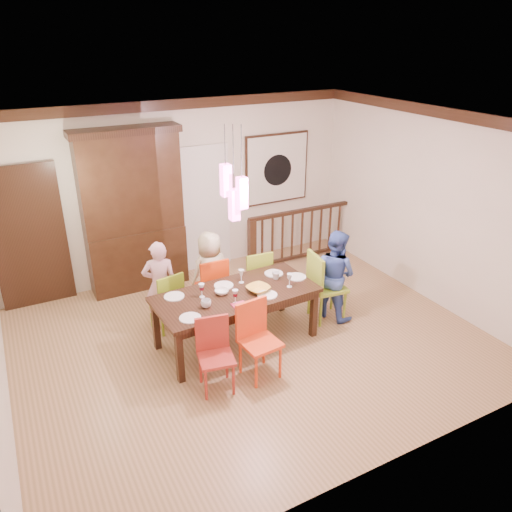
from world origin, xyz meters
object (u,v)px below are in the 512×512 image
person_end_right (335,274)px  person_far_mid (211,273)px  dining_table (236,298)px  china_hutch (133,211)px  chair_far_left (165,296)px  person_far_left (160,285)px  balustrade (302,233)px  chair_end_right (328,281)px

person_end_right → person_far_mid: bearing=39.9°
dining_table → china_hutch: bearing=104.6°
dining_table → chair_far_left: chair_far_left is taller
dining_table → person_far_left: (-0.75, 0.85, -0.02)m
dining_table → balustrade: 2.93m
chair_far_left → dining_table: bearing=121.3°
person_far_left → chair_far_left: bearing=138.3°
china_hutch → person_end_right: size_ratio=1.92×
person_far_left → person_end_right: size_ratio=0.97×
china_hutch → person_far_left: bearing=-92.6°
china_hutch → balustrade: (2.93, -0.35, -0.79)m
person_far_mid → chair_far_left: bearing=2.0°
balustrade → chair_far_left: bearing=-158.8°
chair_far_left → chair_end_right: size_ratio=0.85×
dining_table → balustrade: (2.24, 1.89, -0.17)m
chair_far_left → balustrade: bearing=-170.5°
person_far_left → china_hutch: bearing=-76.1°
chair_far_left → person_far_mid: 0.76m
chair_end_right → person_end_right: size_ratio=0.77×
person_end_right → balustrade: bearing=-38.3°
chair_end_right → china_hutch: 3.19m
person_end_right → person_far_left: bearing=50.4°
balustrade → person_far_mid: person_far_mid is taller
person_far_left → person_end_right: bearing=175.6°
person_far_mid → china_hutch: bearing=-69.1°
dining_table → person_end_right: size_ratio=1.61×
person_far_left → person_end_right: 2.47m
person_end_right → chair_far_left: bearing=51.6°
dining_table → person_end_right: person_end_right is taller
person_end_right → china_hutch: bearing=26.0°
balustrade → person_far_left: 3.17m
dining_table → balustrade: size_ratio=1.00×
dining_table → person_end_right: 1.55m
balustrade → person_end_right: person_end_right is taller
balustrade → person_far_mid: (-2.21, -0.99, 0.13)m
person_far_left → person_far_mid: (0.78, 0.05, -0.02)m
person_far_mid → person_end_right: 1.79m
chair_far_left → chair_end_right: (2.14, -0.83, 0.09)m
china_hutch → person_far_mid: size_ratio=2.03×
person_far_mid → dining_table: bearing=81.3°
china_hutch → person_far_left: size_ratio=1.98×
person_end_right → chair_end_right: bearing=79.5°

